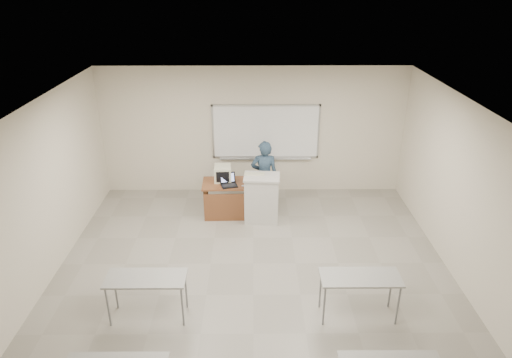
{
  "coord_description": "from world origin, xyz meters",
  "views": [
    {
      "loc": [
        0.0,
        -6.06,
        4.86
      ],
      "look_at": [
        0.06,
        2.2,
        1.1
      ],
      "focal_mm": 32.0,
      "sensor_mm": 36.0,
      "label": 1
    }
  ],
  "objects_px": {
    "keyboard": "(254,174)",
    "instructor_desk": "(234,194)",
    "presenter": "(264,176)",
    "crt_monitor": "(223,173)",
    "podium": "(262,198)",
    "mouse": "(243,186)",
    "laptop": "(229,183)",
    "whiteboard": "(266,132)"
  },
  "relations": [
    {
      "from": "mouse",
      "to": "keyboard",
      "type": "height_order",
      "value": "keyboard"
    },
    {
      "from": "mouse",
      "to": "presenter",
      "type": "height_order",
      "value": "presenter"
    },
    {
      "from": "laptop",
      "to": "mouse",
      "type": "relative_size",
      "value": 3.72
    },
    {
      "from": "instructor_desk",
      "to": "keyboard",
      "type": "distance_m",
      "value": 0.68
    },
    {
      "from": "keyboard",
      "to": "presenter",
      "type": "distance_m",
      "value": 0.53
    },
    {
      "from": "whiteboard",
      "to": "presenter",
      "type": "distance_m",
      "value": 1.18
    },
    {
      "from": "instructor_desk",
      "to": "podium",
      "type": "bearing_deg",
      "value": -19.19
    },
    {
      "from": "laptop",
      "to": "keyboard",
      "type": "relative_size",
      "value": 0.78
    },
    {
      "from": "crt_monitor",
      "to": "laptop",
      "type": "distance_m",
      "value": 0.31
    },
    {
      "from": "podium",
      "to": "crt_monitor",
      "type": "bearing_deg",
      "value": 157.14
    },
    {
      "from": "whiteboard",
      "to": "podium",
      "type": "bearing_deg",
      "value": -94.59
    },
    {
      "from": "podium",
      "to": "mouse",
      "type": "distance_m",
      "value": 0.47
    },
    {
      "from": "instructor_desk",
      "to": "mouse",
      "type": "bearing_deg",
      "value": -25.66
    },
    {
      "from": "whiteboard",
      "to": "instructor_desk",
      "type": "xyz_separation_m",
      "value": [
        -0.7,
        -1.28,
        -0.95
      ]
    },
    {
      "from": "podium",
      "to": "crt_monitor",
      "type": "xyz_separation_m",
      "value": [
        -0.83,
        0.42,
        0.39
      ]
    },
    {
      "from": "instructor_desk",
      "to": "mouse",
      "type": "height_order",
      "value": "mouse"
    },
    {
      "from": "whiteboard",
      "to": "instructor_desk",
      "type": "distance_m",
      "value": 1.74
    },
    {
      "from": "crt_monitor",
      "to": "mouse",
      "type": "distance_m",
      "value": 0.57
    },
    {
      "from": "instructor_desk",
      "to": "crt_monitor",
      "type": "height_order",
      "value": "crt_monitor"
    },
    {
      "from": "laptop",
      "to": "keyboard",
      "type": "xyz_separation_m",
      "value": [
        0.53,
        -0.09,
        0.24
      ]
    },
    {
      "from": "whiteboard",
      "to": "crt_monitor",
      "type": "height_order",
      "value": "whiteboard"
    },
    {
      "from": "whiteboard",
      "to": "laptop",
      "type": "relative_size",
      "value": 7.56
    },
    {
      "from": "whiteboard",
      "to": "keyboard",
      "type": "height_order",
      "value": "whiteboard"
    },
    {
      "from": "podium",
      "to": "crt_monitor",
      "type": "relative_size",
      "value": 2.53
    },
    {
      "from": "laptop",
      "to": "presenter",
      "type": "relative_size",
      "value": 0.2
    },
    {
      "from": "whiteboard",
      "to": "instructor_desk",
      "type": "bearing_deg",
      "value": -118.61
    },
    {
      "from": "crt_monitor",
      "to": "instructor_desk",
      "type": "bearing_deg",
      "value": -45.77
    },
    {
      "from": "whiteboard",
      "to": "laptop",
      "type": "height_order",
      "value": "whiteboard"
    },
    {
      "from": "mouse",
      "to": "keyboard",
      "type": "xyz_separation_m",
      "value": [
        0.23,
        -0.02,
        0.28
      ]
    },
    {
      "from": "instructor_desk",
      "to": "crt_monitor",
      "type": "bearing_deg",
      "value": 135.02
    },
    {
      "from": "instructor_desk",
      "to": "podium",
      "type": "relative_size",
      "value": 1.32
    },
    {
      "from": "crt_monitor",
      "to": "keyboard",
      "type": "bearing_deg",
      "value": -28.92
    },
    {
      "from": "instructor_desk",
      "to": "whiteboard",
      "type": "bearing_deg",
      "value": 59.78
    },
    {
      "from": "laptop",
      "to": "keyboard",
      "type": "height_order",
      "value": "keyboard"
    },
    {
      "from": "podium",
      "to": "whiteboard",
      "type": "bearing_deg",
      "value": 89.35
    },
    {
      "from": "whiteboard",
      "to": "podium",
      "type": "xyz_separation_m",
      "value": [
        -0.12,
        -1.47,
        -0.96
      ]
    },
    {
      "from": "instructor_desk",
      "to": "presenter",
      "type": "xyz_separation_m",
      "value": [
        0.65,
        0.32,
        0.27
      ]
    },
    {
      "from": "podium",
      "to": "keyboard",
      "type": "bearing_deg",
      "value": 155.87
    },
    {
      "from": "keyboard",
      "to": "instructor_desk",
      "type": "bearing_deg",
      "value": 167.61
    },
    {
      "from": "whiteboard",
      "to": "laptop",
      "type": "distance_m",
      "value": 1.67
    },
    {
      "from": "instructor_desk",
      "to": "podium",
      "type": "distance_m",
      "value": 0.61
    },
    {
      "from": "laptop",
      "to": "crt_monitor",
      "type": "bearing_deg",
      "value": 105.08
    }
  ]
}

